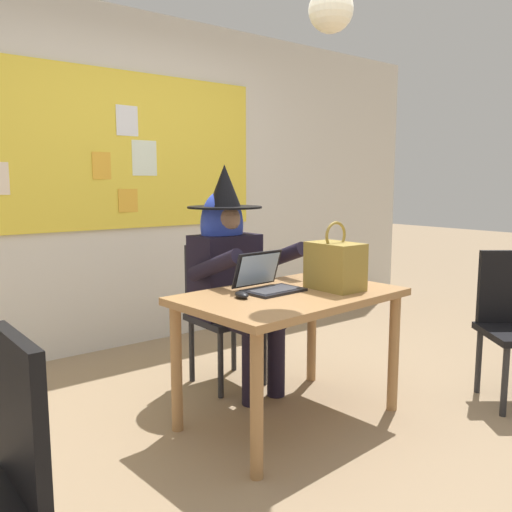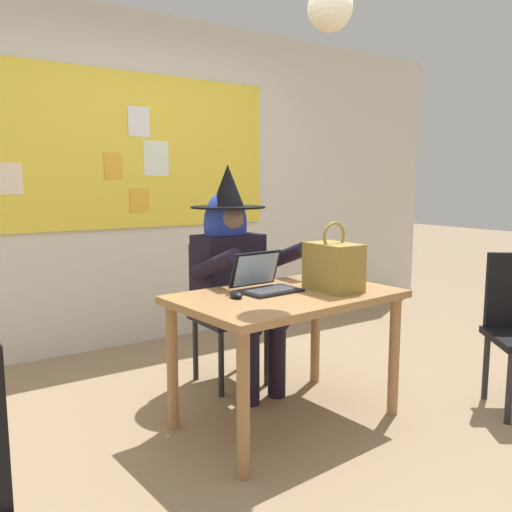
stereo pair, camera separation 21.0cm
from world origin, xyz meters
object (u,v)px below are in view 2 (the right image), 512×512
Objects in this scene: person_costumed at (234,264)px; handbag at (333,266)px; laptop at (265,282)px; desk_main at (287,311)px; chair_at_desk at (224,304)px; computer_mouse at (236,295)px.

handbag is (0.21, -0.69, 0.06)m from person_costumed.
desk_main is at bearing -66.04° from laptop.
desk_main is 0.20m from laptop.
desk_main is 0.64m from person_costumed.
laptop reaches higher than chair_at_desk.
person_costumed reaches higher than desk_main.
desk_main is 1.36× the size of chair_at_desk.
chair_at_desk is 0.91m from handbag.
chair_at_desk reaches higher than computer_mouse.
desk_main is at bearing -2.89° from chair_at_desk.
person_costumed reaches higher than laptop.
laptop is (-0.06, 0.12, 0.15)m from desk_main.
computer_mouse is at bearing 166.13° from handbag.
chair_at_desk is 0.64× the size of person_costumed.
desk_main is 3.67× the size of laptop.
computer_mouse is (-0.29, 0.05, 0.12)m from desk_main.
chair_at_desk is 0.79m from computer_mouse.
handbag is (0.21, -0.82, 0.34)m from chair_at_desk.
computer_mouse is at bearing -33.00° from person_costumed.
chair_at_desk is 8.72× the size of computer_mouse.
chair_at_desk is 2.70× the size of laptop.
person_costumed is 0.50m from laptop.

